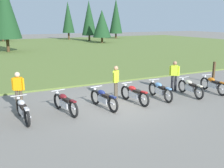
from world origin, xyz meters
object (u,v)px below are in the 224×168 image
Objects in this scene: motorcycle_orange at (213,84)px; motorcycle_red at (134,94)px; motorcycle_cream at (190,87)px; rider_in_hivis_vest at (116,81)px; rider_near_row_end at (174,74)px; motorcycle_maroon at (65,103)px; motorcycle_sky_blue at (160,90)px; motorcycle_silver at (23,110)px; trail_marker_post at (214,72)px; motorcycle_navy at (104,99)px; rider_checking_bike at (18,89)px.

motorcycle_red is at bearing 176.25° from motorcycle_orange.
motorcycle_red and motorcycle_cream have the same top height.
rider_in_hivis_vest is 1.00× the size of rider_near_row_end.
motorcycle_maroon is 3.32m from motorcycle_red.
motorcycle_silver is at bearing 179.95° from motorcycle_sky_blue.
trail_marker_post reaches higher than motorcycle_silver.
motorcycle_maroon and motorcycle_sky_blue have the same top height.
motorcycle_red is 1.50m from motorcycle_sky_blue.
motorcycle_orange is 2.14m from rider_near_row_end.
rider_in_hivis_vest is at bearing 40.43° from motorcycle_navy.
motorcycle_red is at bearing 175.53° from motorcycle_cream.
motorcycle_maroon is 4.82m from motorcycle_sky_blue.
motorcycle_navy is 1.25× the size of rider_checking_bike.
motorcycle_orange is 9.92m from rider_checking_bike.
rider_checking_bike is at bearing 168.30° from motorcycle_cream.
motorcycle_sky_blue is at bearing -12.61° from rider_checking_bike.
motorcycle_maroon is at bearing -173.28° from trail_marker_post.
rider_in_hivis_vest is at bearing 162.55° from motorcycle_cream.
motorcycle_cream is at bearing -82.70° from rider_near_row_end.
motorcycle_silver is at bearing -173.94° from rider_near_row_end.
motorcycle_navy is at bearing -23.86° from rider_checking_bike.
motorcycle_sky_blue is 1.26× the size of rider_checking_bike.
trail_marker_post is (8.18, 1.33, 0.23)m from motorcycle_navy.
rider_checking_bike is (-6.46, 1.44, 0.51)m from motorcycle_sky_blue.
motorcycle_maroon is 1.00× the size of motorcycle_navy.
motorcycle_sky_blue and motorcycle_orange have the same top height.
rider_near_row_end is (3.09, 0.87, 0.51)m from motorcycle_red.
rider_checking_bike is (-8.19, 1.70, 0.51)m from motorcycle_cream.
motorcycle_sky_blue is 1.26× the size of rider_in_hivis_vest.
motorcycle_orange is 5.45m from rider_in_hivis_vest.
rider_checking_bike is (-4.96, 1.44, 0.51)m from motorcycle_red.
motorcycle_red is 6.70m from trail_marker_post.
motorcycle_maroon is at bearing 177.79° from motorcycle_red.
motorcycle_maroon is 1.71m from motorcycle_navy.
trail_marker_post is (3.48, 0.42, -0.28)m from rider_near_row_end.
rider_in_hivis_vest is 3.58m from rider_near_row_end.
motorcycle_red is at bearing -61.85° from rider_in_hivis_vest.
rider_in_hivis_vest reaches higher than motorcycle_navy.
motorcycle_orange is (4.79, -0.31, 0.00)m from motorcycle_red.
motorcycle_silver is 1.26× the size of rider_in_hivis_vest.
trail_marker_post reaches higher than motorcycle_cream.
trail_marker_post is at bearing 6.72° from motorcycle_maroon.
motorcycle_maroon is 9.95m from trail_marker_post.
rider_in_hivis_vest is at bearing 166.89° from motorcycle_orange.
rider_near_row_end is (6.40, 0.74, 0.51)m from motorcycle_maroon.
rider_near_row_end is at bearing 28.67° from motorcycle_sky_blue.
rider_in_hivis_vest reaches higher than motorcycle_orange.
motorcycle_orange is 1.25× the size of rider_near_row_end.
motorcycle_sky_blue is at bearing -0.03° from motorcycle_red.
rider_near_row_end reaches higher than motorcycle_maroon.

